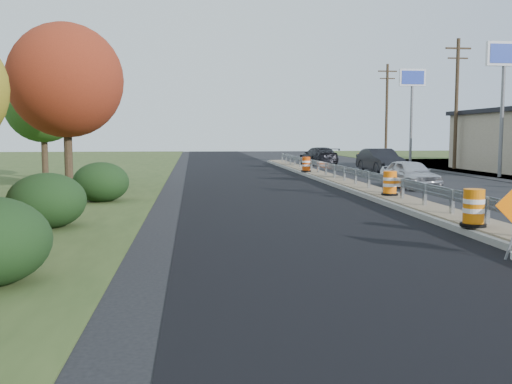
{
  "coord_description": "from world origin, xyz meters",
  "views": [
    {
      "loc": [
        -7.56,
        -15.86,
        2.54
      ],
      "look_at": [
        -5.99,
        -1.72,
        1.1
      ],
      "focal_mm": 40.0,
      "sensor_mm": 36.0,
      "label": 1
    }
  ],
  "objects": [
    {
      "name": "ground",
      "position": [
        0.0,
        0.0,
        0.0
      ],
      "size": [
        140.0,
        140.0,
        0.0
      ],
      "primitive_type": "plane",
      "color": "black",
      "rests_on": "ground"
    },
    {
      "name": "milled_overlay",
      "position": [
        -4.4,
        10.0,
        0.01
      ],
      "size": [
        7.2,
        120.0,
        0.01
      ],
      "primitive_type": "cube",
      "color": "black",
      "rests_on": "ground"
    },
    {
      "name": "median",
      "position": [
        0.0,
        8.0,
        0.11
      ],
      "size": [
        1.6,
        55.0,
        0.23
      ],
      "color": "gray",
      "rests_on": "ground"
    },
    {
      "name": "guardrail",
      "position": [
        0.0,
        9.0,
        0.73
      ],
      "size": [
        0.1,
        46.15,
        0.72
      ],
      "color": "silver",
      "rests_on": "median"
    },
    {
      "name": "pylon_sign_mid",
      "position": [
        10.5,
        16.0,
        6.48
      ],
      "size": [
        2.2,
        0.3,
        7.9
      ],
      "color": "slate",
      "rests_on": "ground"
    },
    {
      "name": "pylon_sign_north",
      "position": [
        10.5,
        30.0,
        6.48
      ],
      "size": [
        2.2,
        0.3,
        7.9
      ],
      "color": "slate",
      "rests_on": "ground"
    },
    {
      "name": "utility_pole_nmid",
      "position": [
        11.5,
        24.0,
        4.93
      ],
      "size": [
        1.9,
        0.26,
        9.4
      ],
      "color": "#473523",
      "rests_on": "ground"
    },
    {
      "name": "utility_pole_north",
      "position": [
        11.5,
        39.0,
        4.93
      ],
      "size": [
        1.9,
        0.26,
        9.4
      ],
      "color": "#473523",
      "rests_on": "ground"
    },
    {
      "name": "hedge_mid",
      "position": [
        -11.5,
        0.0,
        0.76
      ],
      "size": [
        2.09,
        2.09,
        1.52
      ],
      "primitive_type": "ellipsoid",
      "color": "black",
      "rests_on": "ground"
    },
    {
      "name": "hedge_north",
      "position": [
        -11.0,
        6.0,
        0.76
      ],
      "size": [
        2.09,
        2.09,
        1.52
      ],
      "primitive_type": "ellipsoid",
      "color": "black",
      "rests_on": "ground"
    },
    {
      "name": "tree_near_red",
      "position": [
        -13.0,
        10.0,
        4.86
      ],
      "size": [
        4.95,
        4.95,
        7.35
      ],
      "color": "#473523",
      "rests_on": "ground"
    },
    {
      "name": "tree_near_back",
      "position": [
        -16.0,
        18.0,
        4.21
      ],
      "size": [
        4.29,
        4.29,
        6.37
      ],
      "color": "#473523",
      "rests_on": "ground"
    },
    {
      "name": "barrel_median_near",
      "position": [
        -0.55,
        -2.35,
        0.68
      ],
      "size": [
        0.65,
        0.65,
        0.95
      ],
      "color": "black",
      "rests_on": "median"
    },
    {
      "name": "barrel_median_mid",
      "position": [
        -0.11,
        5.03,
        0.67
      ],
      "size": [
        0.63,
        0.63,
        0.92
      ],
      "color": "black",
      "rests_on": "median"
    },
    {
      "name": "barrel_median_far",
      "position": [
        -0.55,
        18.96,
        0.67
      ],
      "size": [
        0.63,
        0.63,
        0.92
      ],
      "color": "black",
      "rests_on": "median"
    },
    {
      "name": "barrel_shoulder_far",
      "position": [
        7.2,
        33.3,
        0.42
      ],
      "size": [
        0.59,
        0.59,
        0.87
      ],
      "color": "black",
      "rests_on": "ground"
    },
    {
      "name": "car_silver",
      "position": [
        2.69,
        10.12,
        0.67
      ],
      "size": [
        2.02,
        4.11,
        1.35
      ],
      "primitive_type": "imported",
      "rotation": [
        0.0,
        0.0,
        0.11
      ],
      "color": "silver",
      "rests_on": "ground"
    },
    {
      "name": "car_dark_mid",
      "position": [
        4.85,
        20.9,
        0.8
      ],
      "size": [
        1.99,
        4.95,
        1.6
      ],
      "primitive_type": "imported",
      "rotation": [
        0.0,
        0.0,
        0.06
      ],
      "color": "black",
      "rests_on": "ground"
    },
    {
      "name": "car_dark_far",
      "position": [
        2.9,
        30.91,
        0.74
      ],
      "size": [
        2.72,
        5.33,
        1.48
      ],
      "primitive_type": "imported",
      "rotation": [
        0.0,
        0.0,
        3.27
      ],
      "color": "black",
      "rests_on": "ground"
    }
  ]
}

